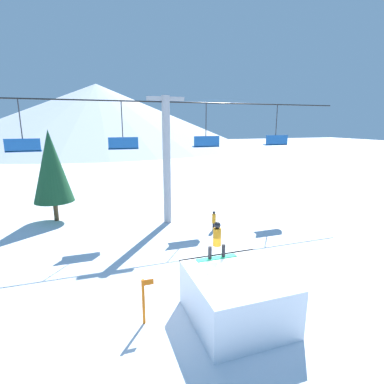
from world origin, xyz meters
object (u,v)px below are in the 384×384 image
at_px(snow_ramp, 236,297).
at_px(trail_marker, 144,300).
at_px(distant_skier, 214,220).
at_px(pine_tree_near, 51,167).
at_px(snowboarder, 217,240).

bearing_deg(snow_ramp, trail_marker, 165.40).
bearing_deg(distant_skier, pine_tree_near, 151.06).
xyz_separation_m(snow_ramp, trail_marker, (-3.02, 0.79, 0.02)).
distance_m(trail_marker, distant_skier, 9.59).
distance_m(snowboarder, trail_marker, 3.28).
height_order(snowboarder, pine_tree_near, pine_tree_near).
xyz_separation_m(snowboarder, pine_tree_near, (-6.67, 12.42, 1.37)).
xyz_separation_m(snowboarder, distant_skier, (2.94, 7.11, -1.73)).
bearing_deg(trail_marker, snow_ramp, -14.60).
xyz_separation_m(pine_tree_near, distant_skier, (9.60, -5.31, -3.11)).
bearing_deg(pine_tree_near, snow_ramp, -63.56).
xyz_separation_m(trail_marker, distant_skier, (5.78, 7.65, -0.19)).
relative_size(trail_marker, distant_skier, 1.31).
bearing_deg(snow_ramp, snowboarder, 97.30).
height_order(snow_ramp, pine_tree_near, pine_tree_near).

